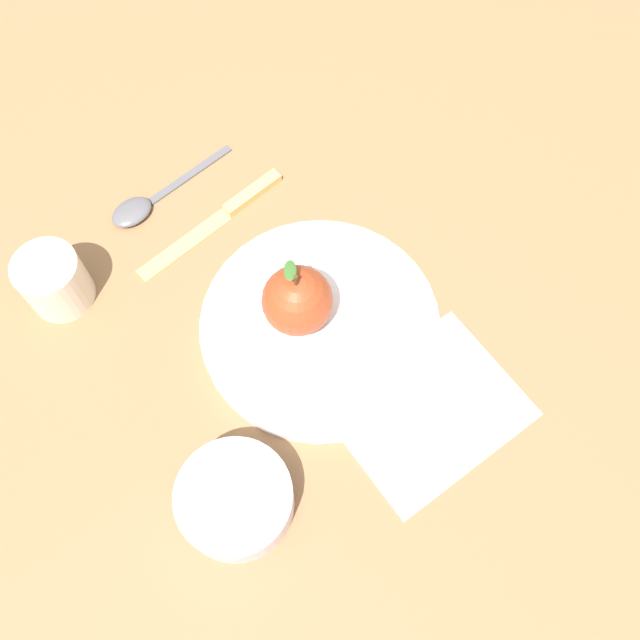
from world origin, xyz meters
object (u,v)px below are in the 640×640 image
at_px(knife, 224,214).
at_px(linen_napkin, 429,410).
at_px(side_bowl, 235,499).
at_px(spoon, 144,204).
at_px(apple, 296,301).
at_px(cup, 53,279).
at_px(dinner_plate, 320,325).

xyz_separation_m(knife, linen_napkin, (-0.31, -0.06, -0.00)).
height_order(side_bowl, spoon, side_bowl).
distance_m(apple, cup, 0.25).
distance_m(side_bowl, knife, 0.32).
relative_size(knife, linen_napkin, 1.11).
bearing_deg(linen_napkin, dinner_plate, 17.43).
distance_m(dinner_plate, side_bowl, 0.20).
xyz_separation_m(cup, spoon, (0.05, -0.12, -0.03)).
xyz_separation_m(dinner_plate, cup, (0.18, 0.21, 0.03)).
bearing_deg(dinner_plate, knife, 4.85).
bearing_deg(apple, linen_napkin, -159.09).
distance_m(knife, linen_napkin, 0.31).
bearing_deg(knife, linen_napkin, -169.57).
relative_size(side_bowl, knife, 0.54).
distance_m(apple, side_bowl, 0.20).
bearing_deg(side_bowl, dinner_plate, -55.92).
xyz_separation_m(knife, spoon, (0.06, 0.07, 0.00)).
relative_size(knife, spoon, 1.19).
bearing_deg(knife, dinner_plate, -175.15).
bearing_deg(linen_napkin, side_bowl, 83.40).
xyz_separation_m(dinner_plate, linen_napkin, (-0.13, -0.04, -0.01)).
height_order(spoon, linen_napkin, spoon).
bearing_deg(apple, dinner_plate, -138.53).
bearing_deg(knife, spoon, 49.25).
xyz_separation_m(side_bowl, cup, (0.29, 0.05, 0.01)).
relative_size(apple, linen_napkin, 0.49).
height_order(cup, knife, cup).
distance_m(cup, knife, 0.20).
bearing_deg(dinner_plate, side_bowl, 124.08).
relative_size(apple, spoon, 0.52).
relative_size(spoon, linen_napkin, 0.94).
distance_m(side_bowl, spoon, 0.35).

